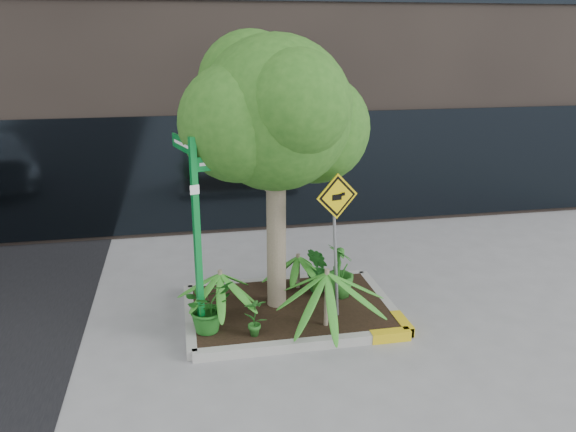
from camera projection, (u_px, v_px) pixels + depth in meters
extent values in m
plane|color=gray|center=(281.00, 324.00, 8.80)|extent=(80.00, 80.00, 0.00)
cube|color=#9E9E99|center=(278.00, 282.00, 10.12)|extent=(3.20, 0.15, 0.15)
cube|color=#9E9E99|center=(305.00, 345.00, 8.06)|extent=(3.20, 0.15, 0.15)
cube|color=#9E9E99|center=(190.00, 319.00, 8.80)|extent=(0.15, 2.20, 0.15)
cube|color=#9E9E99|center=(383.00, 301.00, 9.38)|extent=(0.15, 2.20, 0.15)
cube|color=gold|center=(390.00, 336.00, 8.30)|extent=(0.60, 0.17, 0.15)
cube|color=black|center=(290.00, 307.00, 9.08)|extent=(3.05, 2.05, 0.06)
cylinder|color=gray|center=(276.00, 230.00, 8.75)|extent=(0.30, 0.30, 2.85)
cylinder|color=gray|center=(282.00, 164.00, 8.44)|extent=(0.54, 0.15, 0.93)
sphere|color=#265819|center=(275.00, 113.00, 8.19)|extent=(2.28, 2.28, 2.28)
sphere|color=#265819|center=(315.00, 128.00, 8.67)|extent=(1.71, 1.71, 1.71)
sphere|color=#265819|center=(238.00, 123.00, 7.94)|extent=(1.71, 1.71, 1.71)
sphere|color=#265819|center=(296.00, 104.00, 7.64)|extent=(1.52, 1.52, 1.52)
sphere|color=#265819|center=(251.00, 84.00, 8.47)|extent=(1.62, 1.62, 1.62)
cylinder|color=gray|center=(326.00, 297.00, 8.33)|extent=(0.07, 0.07, 0.91)
cylinder|color=gray|center=(221.00, 295.00, 8.52)|extent=(0.07, 0.07, 0.81)
cylinder|color=gray|center=(298.00, 271.00, 9.64)|extent=(0.07, 0.07, 0.62)
imported|color=#1D621C|center=(207.00, 306.00, 8.20)|extent=(0.98, 0.98, 0.79)
imported|color=#25681F|center=(339.00, 270.00, 9.30)|extent=(0.59, 0.59, 0.90)
imported|color=#215E1D|center=(255.00, 316.00, 8.08)|extent=(0.36, 0.36, 0.61)
imported|color=#19591B|center=(318.00, 269.00, 9.45)|extent=(0.49, 0.49, 0.81)
cube|color=#0B802F|center=(198.00, 245.00, 7.82)|extent=(0.11, 0.11, 3.05)
cube|color=#0B802F|center=(222.00, 162.00, 7.66)|extent=(0.82, 0.28, 0.20)
cube|color=#0B802F|center=(183.00, 144.00, 7.75)|extent=(0.28, 0.82, 0.20)
cube|color=white|center=(222.00, 162.00, 7.65)|extent=(0.62, 0.20, 0.04)
cube|color=white|center=(181.00, 144.00, 7.75)|extent=(0.20, 0.62, 0.04)
cube|color=white|center=(195.00, 190.00, 7.53)|extent=(0.13, 0.04, 0.13)
cylinder|color=slate|center=(335.00, 251.00, 8.54)|extent=(0.12, 0.28, 2.07)
cube|color=yellow|center=(337.00, 196.00, 8.25)|extent=(0.68, 0.20, 0.69)
cube|color=black|center=(337.00, 196.00, 8.24)|extent=(0.60, 0.17, 0.62)
cube|color=yellow|center=(338.00, 196.00, 8.23)|extent=(0.51, 0.14, 0.52)
cube|color=black|center=(337.00, 197.00, 8.23)|extent=(0.16, 0.05, 0.09)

